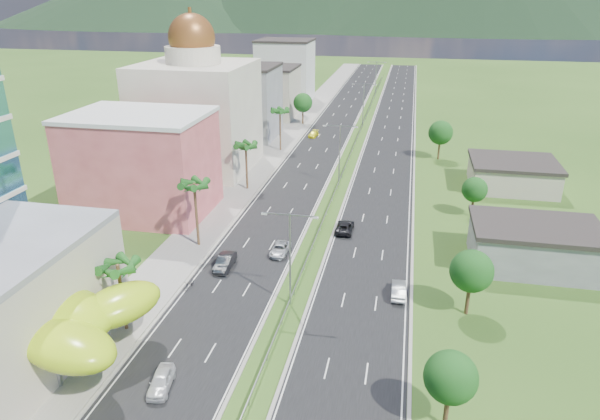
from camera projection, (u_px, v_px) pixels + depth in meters
The scene contains 34 objects.
ground at pixel (267, 361), 50.36m from camera, with size 500.00×500.00×0.00m, color #2D5119.
road_left at pixel (330, 130), 133.27m from camera, with size 11.00×260.00×0.04m, color black.
road_right at pixel (391, 133), 130.50m from camera, with size 11.00×260.00×0.04m, color black.
sidewalk_left at pixel (293, 128), 135.01m from camera, with size 7.00×260.00×0.12m, color gray.
median_guardrail at pixel (352, 149), 115.34m from camera, with size 0.10×216.06×0.76m.
streetlight_median_b at pixel (290, 250), 56.85m from camera, with size 6.04×0.25×11.00m.
streetlight_median_c at pixel (340, 149), 93.09m from camera, with size 6.04×0.25×11.00m.
streetlight_median_d at pixel (363, 100), 133.85m from camera, with size 6.04×0.25×11.00m.
streetlight_median_e at pixel (376, 75), 174.62m from camera, with size 6.04×0.25×11.00m.
lime_canopy at pixel (42, 315), 48.53m from camera, with size 18.00×15.00×7.40m.
pink_shophouse at pixel (143, 166), 81.67m from camera, with size 20.00×15.00×15.00m, color #BF4E52.
domed_building at pixel (197, 110), 101.04m from camera, with size 20.00×20.00×28.70m.
midrise_grey at pixel (242, 103), 124.78m from camera, with size 16.00×15.00×16.00m, color slate.
midrise_beige at pixel (266, 93), 145.28m from camera, with size 16.00×15.00×13.00m, color #BCAE9B.
midrise_white at pixel (285, 72), 165.16m from camera, with size 16.00×15.00×18.00m, color silver.
shed_near at pixel (534, 248), 66.88m from camera, with size 15.00×10.00×5.00m, color slate.
shed_far at pixel (512, 176), 93.80m from camera, with size 14.00×12.00×4.40m, color #BCAE9B.
palm_tree_b at pixel (118, 269), 52.35m from camera, with size 3.60×3.60×8.10m.
palm_tree_c at pixel (194, 187), 69.92m from camera, with size 3.60×3.60×9.60m.
palm_tree_d at pixel (246, 147), 91.12m from camera, with size 3.60×3.60×8.60m.
palm_tree_e at pixel (280, 112), 113.48m from camera, with size 3.60×3.60×9.40m.
leafy_tree_lfar at pixel (303, 103), 137.16m from camera, with size 4.90×4.90×8.05m.
leafy_tree_ra at pixel (451, 377), 41.05m from camera, with size 4.20×4.20×6.90m.
leafy_tree_rb at pixel (472, 271), 55.75m from camera, with size 4.55×4.55×7.47m.
leafy_tree_rc at pixel (475, 190), 80.86m from camera, with size 3.85×3.85×6.33m.
leafy_tree_rd at pixel (441, 133), 108.32m from camera, with size 4.90×4.90×8.05m.
mountain_ridge at pixel (474, 32), 446.91m from camera, with size 860.00×140.00×90.00m, color black, non-canonical shape.
car_white_near_left at pixel (161, 381), 46.57m from camera, with size 1.76×4.38×1.49m, color silver.
car_dark_left at pixel (225, 262), 66.80m from camera, with size 1.74×5.00×1.65m, color black.
car_silver_mid_left at pixel (280, 249), 70.51m from camera, with size 2.15×4.66×1.29m, color #A5A8AC.
car_yellow_far_left at pixel (313, 134), 127.01m from camera, with size 1.76×4.32×1.25m, color yellow.
car_silver_right at pixel (399, 290), 60.76m from camera, with size 1.60×4.58×1.51m, color #A4A7AC.
car_dark_far_right at pixel (345, 227), 77.00m from camera, with size 2.38×5.16×1.43m, color black.
motorcycle at pixel (189, 283), 62.29m from camera, with size 0.61×2.02×1.29m, color black.
Camera 1 is at (11.24, -39.70, 32.34)m, focal length 32.00 mm.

